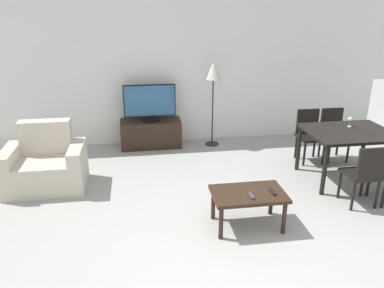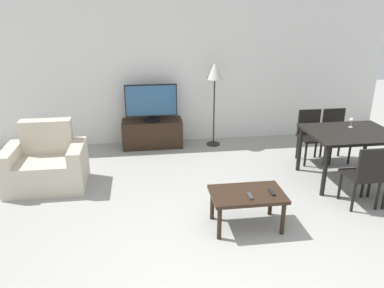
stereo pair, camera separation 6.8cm
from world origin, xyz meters
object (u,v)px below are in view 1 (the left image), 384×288
tv (150,103)px  wine_glass_left (350,120)px  dining_chair_near (365,173)px  armchair (46,166)px  floor_lamp (213,76)px  tv_stand (151,134)px  remote_primary (251,195)px  remote_secondary (273,192)px  dining_chair_far (333,131)px  dining_table (349,137)px  dining_chair_far_left (309,133)px  coffee_table (248,197)px

tv → wine_glass_left: tv is taller
dining_chair_near → armchair: bearing=163.9°
tv → floor_lamp: bearing=-3.4°
tv_stand → remote_primary: (0.97, -2.87, 0.20)m
remote_secondary → dining_chair_far: bearing=46.8°
dining_table → wine_glass_left: (0.10, 0.18, 0.19)m
tv → dining_chair_far: (2.94, -0.99, -0.34)m
remote_secondary → wine_glass_left: wine_glass_left is taller
dining_table → dining_chair_near: 0.83m
dining_chair_far_left → remote_primary: dining_chair_far_left is taller
armchair → dining_chair_near: 4.21m
coffee_table → armchair: bearing=150.9°
dining_chair_far_left → remote_secondary: 2.23m
floor_lamp → remote_primary: floor_lamp is taller
remote_primary → wine_glass_left: 2.29m
armchair → floor_lamp: bearing=26.6°
dining_chair_far → remote_secondary: dining_chair_far is taller
dining_table → dining_chair_far: bearing=74.9°
tv → dining_table: (2.73, -1.77, -0.16)m
remote_secondary → floor_lamp: bearing=92.7°
tv → dining_chair_far_left: size_ratio=1.08×
armchair → remote_primary: size_ratio=7.07×
tv_stand → floor_lamp: (1.11, -0.07, 1.02)m
remote_primary → remote_secondary: size_ratio=1.00×
armchair → wine_glass_left: 4.39m
tv → dining_chair_far: bearing=-18.7°
tv_stand → tv: tv is taller
dining_chair_near → remote_primary: (-1.55, -0.32, -0.02)m
remote_primary → dining_table: bearing=31.8°
dining_chair_near → dining_table: bearing=74.9°
dining_chair_near → remote_primary: bearing=-168.5°
coffee_table → dining_chair_near: bearing=8.2°
armchair → tv: 2.11m
floor_lamp → remote_primary: size_ratio=9.95×
dining_chair_far → floor_lamp: bearing=153.2°
wine_glass_left → remote_primary: bearing=-145.5°
coffee_table → dining_chair_far: dining_chair_far is taller
dining_chair_near → wine_glass_left: 1.08m
coffee_table → floor_lamp: bearing=87.1°
dining_chair_far → wine_glass_left: wine_glass_left is taller
dining_chair_near → wine_glass_left: bearing=72.1°
armchair → remote_secondary: bearing=-27.4°
dining_table → dining_chair_far_left: dining_chair_far_left is taller
tv_stand → remote_primary: tv_stand is taller
tv_stand → dining_chair_far: (2.94, -1.00, 0.22)m
tv_stand → wine_glass_left: wine_glass_left is taller
dining_table → remote_secondary: (-1.49, -1.04, -0.21)m
dining_table → floor_lamp: (-1.63, 1.70, 0.61)m
coffee_table → dining_table: 2.05m
tv_stand → tv: (-0.00, -0.00, 0.57)m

